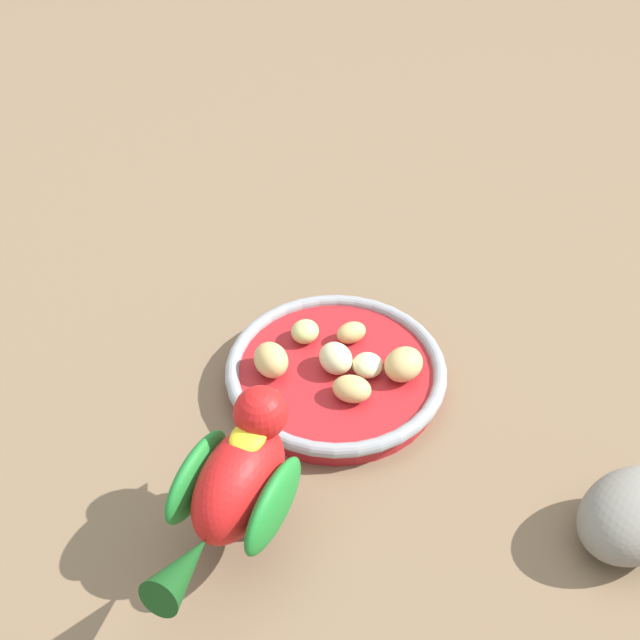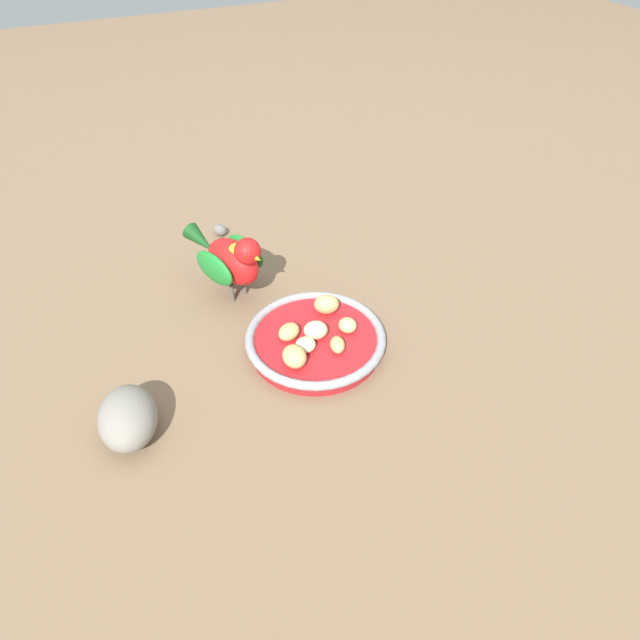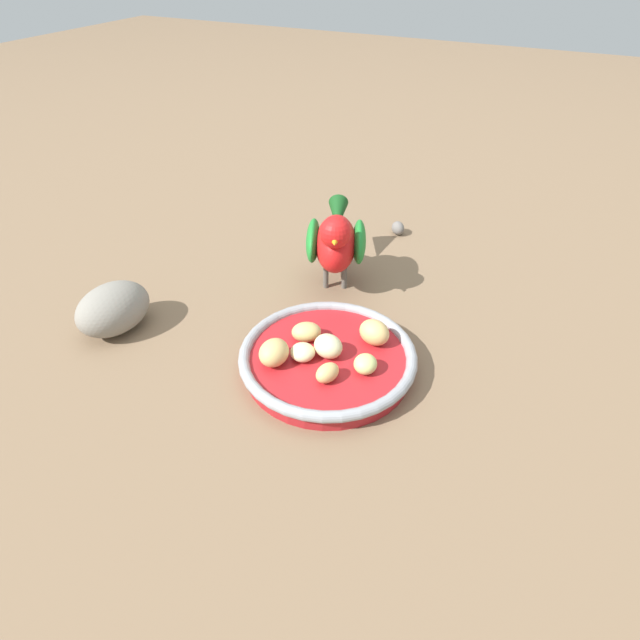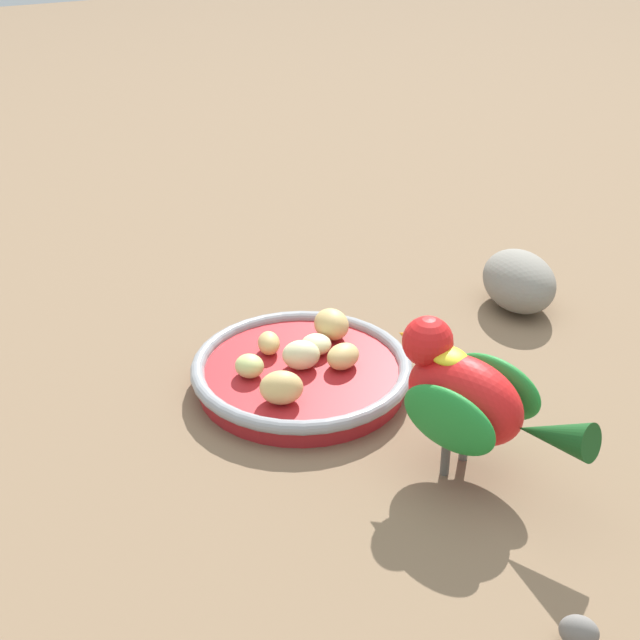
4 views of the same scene
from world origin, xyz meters
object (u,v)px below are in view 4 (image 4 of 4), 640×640
object	(u,v)px
apple_piece_3	(331,324)
pebble_0	(579,632)
rock_large	(519,281)
apple_piece_0	(302,356)
parrot	(468,396)
apple_piece_1	(281,388)
apple_piece_5	(343,356)
feeding_bowl	(303,374)
apple_piece_2	(269,343)
apple_piece_4	(316,344)
apple_piece_6	(249,366)

from	to	relation	value
apple_piece_3	pebble_0	size ratio (longest dim) A/B	1.49
apple_piece_3	rock_large	xyz separation A→B (m)	(0.22, 0.01, -0.00)
apple_piece_0	parrot	size ratio (longest dim) A/B	0.20
apple_piece_1	parrot	size ratio (longest dim) A/B	0.22
apple_piece_5	feeding_bowl	bearing A→B (deg)	160.92
apple_piece_1	apple_piece_2	world-z (taller)	apple_piece_1
apple_piece_3	rock_large	distance (m)	0.22
apple_piece_1	feeding_bowl	bearing A→B (deg)	47.95
apple_piece_4	pebble_0	xyz separation A→B (m)	(0.02, -0.35, -0.02)
feeding_bowl	apple_piece_3	bearing A→B (deg)	40.34
feeding_bowl	parrot	world-z (taller)	parrot
apple_piece_6	rock_large	world-z (taller)	rock_large
apple_piece_4	pebble_0	world-z (taller)	apple_piece_4
feeding_bowl	apple_piece_5	bearing A→B (deg)	-19.08
apple_piece_3	pebble_0	world-z (taller)	apple_piece_3
apple_piece_6	apple_piece_5	bearing A→B (deg)	-14.04
rock_large	apple_piece_6	bearing A→B (deg)	-172.39
apple_piece_3	pebble_0	bearing A→B (deg)	-91.14
apple_piece_1	apple_piece_3	world-z (taller)	same
apple_piece_4	parrot	distance (m)	0.19
apple_piece_0	apple_piece_3	distance (m)	0.06
apple_piece_1	apple_piece_2	bearing A→B (deg)	75.75
apple_piece_0	parrot	xyz separation A→B (m)	(0.07, -0.16, 0.04)
apple_piece_2	apple_piece_4	size ratio (longest dim) A/B	1.03
apple_piece_4	apple_piece_2	bearing A→B (deg)	154.22
apple_piece_4	pebble_0	size ratio (longest dim) A/B	1.11
apple_piece_3	parrot	world-z (taller)	parrot
apple_piece_6	apple_piece_2	bearing A→B (deg)	44.97
apple_piece_1	parrot	distance (m)	0.16
apple_piece_6	apple_piece_4	bearing A→B (deg)	9.29
apple_piece_2	apple_piece_6	xyz separation A→B (m)	(-0.03, -0.03, 0.00)
apple_piece_0	apple_piece_1	xyz separation A→B (m)	(-0.04, -0.04, 0.00)
apple_piece_1	rock_large	distance (m)	0.31
apple_piece_4	parrot	world-z (taller)	parrot
feeding_bowl	rock_large	world-z (taller)	rock_large
apple_piece_3	rock_large	world-z (taller)	rock_large
apple_piece_0	apple_piece_4	world-z (taller)	apple_piece_0
feeding_bowl	apple_piece_2	size ratio (longest dim) A/B	6.98
feeding_bowl	apple_piece_6	bearing A→B (deg)	169.75
apple_piece_6	parrot	size ratio (longest dim) A/B	0.16
apple_piece_0	apple_piece_2	world-z (taller)	apple_piece_0
feeding_bowl	apple_piece_6	world-z (taller)	apple_piece_6
apple_piece_2	parrot	distance (m)	0.22
apple_piece_2	rock_large	world-z (taller)	rock_large
apple_piece_5	rock_large	bearing A→B (deg)	15.00
feeding_bowl	apple_piece_0	bearing A→B (deg)	-174.97
apple_piece_4	rock_large	distance (m)	0.24
apple_piece_6	apple_piece_3	bearing A→B (deg)	18.35
apple_piece_1	parrot	world-z (taller)	parrot
apple_piece_4	apple_piece_5	xyz separation A→B (m)	(0.01, -0.03, 0.00)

